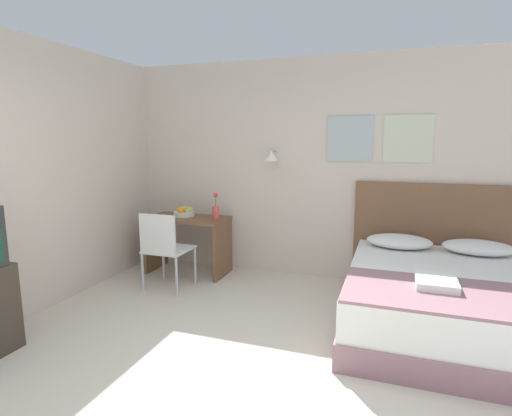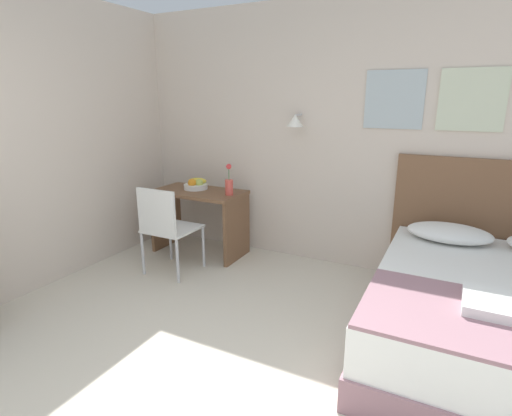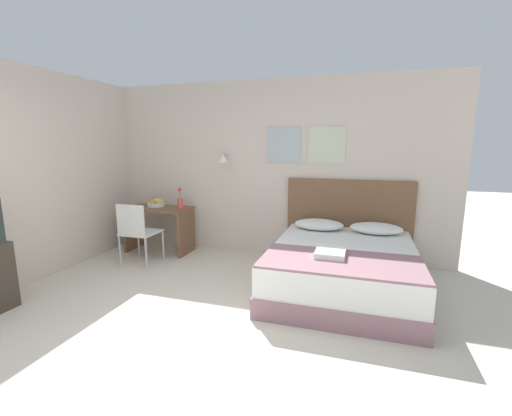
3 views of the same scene
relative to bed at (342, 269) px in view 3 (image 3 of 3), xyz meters
The scene contains 12 objects.
ground_plane 2.21m from the bed, 127.14° to the right, with size 24.00×24.00×0.00m, color beige.
wall_back 2.02m from the bed, 140.28° to the left, with size 5.61×0.31×2.65m.
bed is the anchor object (origin of this frame).
headboard 1.09m from the bed, 90.00° to the left, with size 1.76×0.06×1.21m.
pillow_left 0.90m from the bed, 117.02° to the left, with size 0.68×0.43×0.14m.
pillow_right 0.90m from the bed, 62.98° to the left, with size 0.68×0.43×0.14m.
throw_blanket 0.65m from the bed, 90.00° to the right, with size 1.60×0.80×0.02m.
folded_towel_near_foot 0.56m from the bed, 104.29° to the right, with size 0.30×0.36×0.06m.
desk 3.00m from the bed, 166.94° to the left, with size 1.01×0.55×0.72m.
desk_chair 2.87m from the bed, behind, with size 0.47×0.47×0.90m.
fruit_bowl 3.12m from the bed, 166.19° to the left, with size 0.27×0.27×0.13m.
flower_vase 2.66m from the bed, 165.20° to the left, with size 0.09×0.09×0.33m.
Camera 3 is at (1.49, -2.22, 1.71)m, focal length 24.00 mm.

